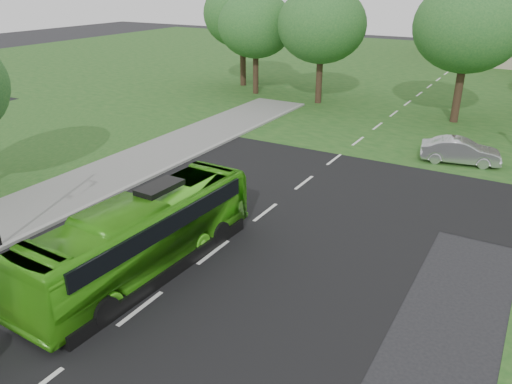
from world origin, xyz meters
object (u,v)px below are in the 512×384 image
sedan (460,151)px  tree_park_a (256,25)px  tree_park_f (242,14)px  tree_park_b (322,25)px  tree_park_c (469,26)px  bus (144,235)px

sedan → tree_park_a: bearing=51.1°
tree_park_f → tree_park_a: bearing=-41.5°
tree_park_b → tree_park_c: bearing=-2.9°
tree_park_c → bus: size_ratio=0.99×
tree_park_b → sedan: size_ratio=2.17×
tree_park_a → tree_park_b: size_ratio=0.94×
sedan → tree_park_f: bearing=49.1°
tree_park_c → sedan: bearing=-78.2°
tree_park_f → bus: size_ratio=0.98×
tree_park_f → sedan: size_ratio=2.27×
tree_park_a → tree_park_f: bearing=138.5°
tree_park_f → bus: bearing=-64.5°
tree_park_c → tree_park_b: bearing=177.1°
tree_park_b → sedan: bearing=-36.7°
tree_park_a → tree_park_f: tree_park_f is taller
tree_park_a → sedan: size_ratio=2.04×
tree_park_b → tree_park_f: size_ratio=0.96×
tree_park_a → tree_park_f: (-2.86, 2.53, 0.67)m
bus → sedan: bearing=68.1°
tree_park_a → tree_park_f: 3.88m
tree_park_c → tree_park_f: bearing=169.6°
tree_park_f → tree_park_b: bearing=-18.8°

